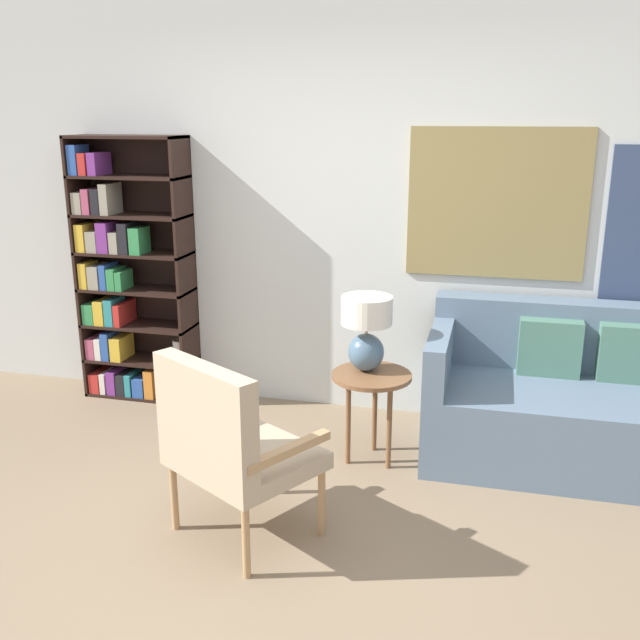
# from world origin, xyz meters

# --- Properties ---
(ground_plane) EXTENTS (14.00, 14.00, 0.00)m
(ground_plane) POSITION_xyz_m (0.00, 0.00, 0.00)
(ground_plane) COLOR #847056
(wall_back) EXTENTS (6.40, 0.08, 2.70)m
(wall_back) POSITION_xyz_m (0.05, 2.03, 1.35)
(wall_back) COLOR silver
(wall_back) RESTS_ON ground_plane
(bookshelf) EXTENTS (0.79, 0.30, 1.83)m
(bookshelf) POSITION_xyz_m (-1.56, 1.84, 0.85)
(bookshelf) COLOR black
(bookshelf) RESTS_ON ground_plane
(armchair) EXTENTS (0.82, 0.79, 0.92)m
(armchair) POSITION_xyz_m (-0.19, 0.26, 0.53)
(armchair) COLOR tan
(armchair) RESTS_ON ground_plane
(couch) EXTENTS (1.82, 0.88, 0.88)m
(couch) POSITION_xyz_m (1.52, 1.57, 0.33)
(couch) COLOR slate
(couch) RESTS_ON ground_plane
(side_table) EXTENTS (0.46, 0.46, 0.54)m
(side_table) POSITION_xyz_m (0.31, 1.24, 0.47)
(side_table) COLOR brown
(side_table) RESTS_ON ground_plane
(table_lamp) EXTENTS (0.29, 0.29, 0.44)m
(table_lamp) POSITION_xyz_m (0.27, 1.29, 0.80)
(table_lamp) COLOR slate
(table_lamp) RESTS_ON side_table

